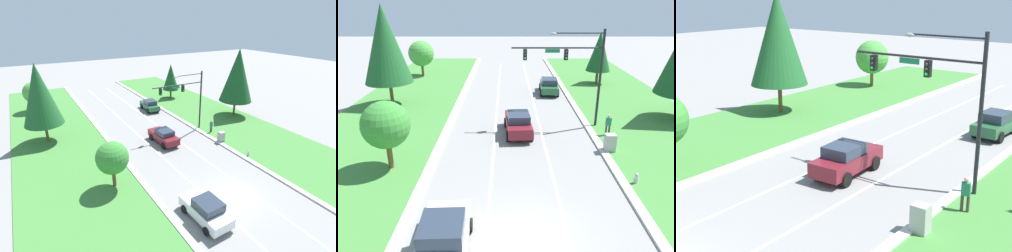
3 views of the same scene
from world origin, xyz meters
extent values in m
cylinder|color=black|center=(6.33, 13.33, 3.83)|extent=(0.20, 0.20, 7.66)
cylinder|color=black|center=(2.89, 13.33, 6.28)|extent=(6.87, 0.12, 0.12)
cube|color=#147042|center=(2.55, 13.33, 6.06)|extent=(1.10, 0.04, 0.28)
cylinder|color=black|center=(4.44, 13.33, 7.35)|extent=(3.78, 0.09, 0.09)
ellipsoid|color=gray|center=(2.55, 13.33, 7.30)|extent=(0.56, 0.28, 0.20)
cube|color=black|center=(3.58, 13.33, 5.78)|extent=(0.28, 0.32, 0.80)
sphere|color=#2D2D2D|center=(3.58, 13.16, 6.01)|extent=(0.16, 0.16, 0.16)
sphere|color=#2D2D2D|center=(3.58, 13.16, 5.78)|extent=(0.16, 0.16, 0.16)
sphere|color=#23D647|center=(3.58, 13.16, 5.55)|extent=(0.16, 0.16, 0.16)
cube|color=black|center=(0.49, 13.33, 5.78)|extent=(0.28, 0.32, 0.80)
sphere|color=#2D2D2D|center=(0.49, 13.16, 6.01)|extent=(0.16, 0.16, 0.16)
sphere|color=#2D2D2D|center=(0.49, 13.16, 5.78)|extent=(0.16, 0.16, 0.16)
sphere|color=#23D647|center=(0.49, 13.16, 5.55)|extent=(0.16, 0.16, 0.16)
cube|color=#235633|center=(3.74, 23.26, 0.72)|extent=(2.01, 4.48, 0.69)
cube|color=#283342|center=(3.72, 23.00, 1.38)|extent=(1.70, 2.06, 0.62)
cylinder|color=black|center=(2.94, 24.67, 0.38)|extent=(0.28, 0.77, 0.75)
cylinder|color=black|center=(4.53, 21.86, 0.38)|extent=(0.28, 0.77, 0.75)
cylinder|color=black|center=(2.79, 21.95, 0.38)|extent=(0.28, 0.77, 0.75)
cube|color=maroon|center=(-0.03, 11.75, 0.76)|extent=(2.03, 4.59, 0.77)
cube|color=#283342|center=(-0.01, 11.48, 1.44)|extent=(1.71, 2.11, 0.58)
cylinder|color=black|center=(0.76, 13.19, 0.38)|extent=(0.28, 0.77, 0.76)
cylinder|color=black|center=(-0.98, 13.09, 0.38)|extent=(0.28, 0.77, 0.76)
cylinder|color=black|center=(0.92, 10.41, 0.38)|extent=(0.28, 0.77, 0.76)
cylinder|color=black|center=(-0.81, 10.31, 0.38)|extent=(0.28, 0.77, 0.76)
cube|color=#9E9E99|center=(6.06, 8.52, 0.63)|extent=(0.70, 0.60, 1.27)
cylinder|color=#42382D|center=(6.60, 11.28, 0.42)|extent=(0.14, 0.14, 0.84)
cylinder|color=#42382D|center=(6.85, 11.33, 0.42)|extent=(0.14, 0.14, 0.84)
cube|color=#287556|center=(6.73, 11.30, 1.14)|extent=(0.42, 0.29, 0.60)
sphere|color=tan|center=(6.73, 11.30, 1.58)|extent=(0.22, 0.22, 0.22)
cylinder|color=brown|center=(-12.06, 31.72, 0.88)|extent=(0.32, 0.32, 1.76)
sphere|color=#47933D|center=(-12.06, 31.72, 2.99)|extent=(3.28, 3.28, 3.28)
cylinder|color=brown|center=(-11.95, 18.78, 1.16)|extent=(0.32, 0.32, 2.32)
cone|color=#1E5628|center=(-11.95, 18.78, 5.85)|extent=(4.41, 4.41, 7.06)
camera|label=1|loc=(-13.39, -12.96, 13.84)|focal=28.00mm
camera|label=2|loc=(-0.95, -11.59, 9.75)|focal=35.00mm
camera|label=3|loc=(13.84, -6.62, 9.38)|focal=50.00mm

